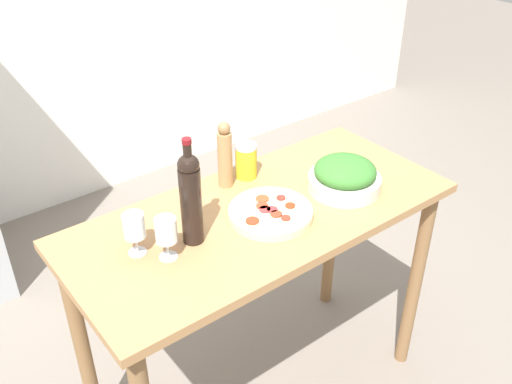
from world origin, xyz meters
TOP-DOWN VIEW (x-y plane):
  - prep_counter at (0.00, 0.00)m, footprint 1.38×0.62m
  - wine_bottle at (-0.28, 0.00)m, footprint 0.07×0.07m
  - wine_glass_near at (-0.39, -0.03)m, footprint 0.07×0.07m
  - wine_glass_far at (-0.45, 0.05)m, footprint 0.07×0.07m
  - pepper_mill at (0.00, 0.21)m, footprint 0.05×0.05m
  - salad_bowl at (0.33, -0.07)m, footprint 0.27×0.27m
  - homemade_pizza at (0.00, -0.05)m, footprint 0.29×0.29m
  - salt_canister at (0.10, 0.22)m, footprint 0.08×0.08m

SIDE VIEW (x-z plane):
  - prep_counter at x=0.00m, z-range 0.32..1.27m
  - homemade_pizza at x=0.00m, z-range 0.95..0.99m
  - salad_bowl at x=0.33m, z-range 0.94..1.07m
  - salt_canister at x=0.10m, z-range 0.95..1.09m
  - wine_glass_near at x=-0.39m, z-range 0.97..1.12m
  - wine_glass_far at x=-0.45m, z-range 0.97..1.12m
  - pepper_mill at x=0.00m, z-range 0.95..1.20m
  - wine_bottle at x=-0.28m, z-range 0.93..1.30m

